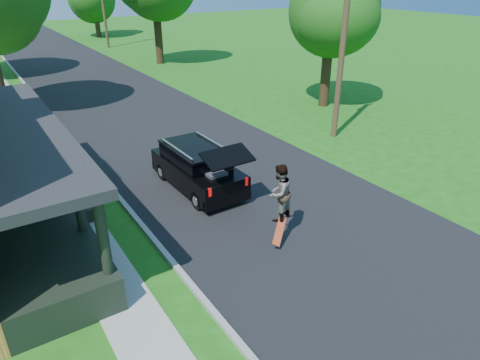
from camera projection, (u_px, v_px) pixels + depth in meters
ground at (340, 253)px, 11.61m from camera, size 140.00×140.00×0.00m
street at (110, 94)px, 26.69m from camera, size 8.00×120.00×0.02m
curb at (41, 104)px, 24.71m from camera, size 0.15×120.00×0.12m
sidewalk at (11, 108)px, 23.96m from camera, size 1.30×120.00×0.03m
black_suv at (198, 168)px, 14.77m from camera, size 1.76×4.40×2.04m
skateboarder at (279, 193)px, 11.61m from camera, size 0.95×0.84×1.64m
skateboard at (279, 231)px, 11.73m from camera, size 0.74×0.54×0.66m
tree_right_near at (330, 16)px, 22.37m from camera, size 6.04×6.24×7.47m
utility_pole_near at (343, 40)px, 17.97m from camera, size 1.59×0.46×8.29m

